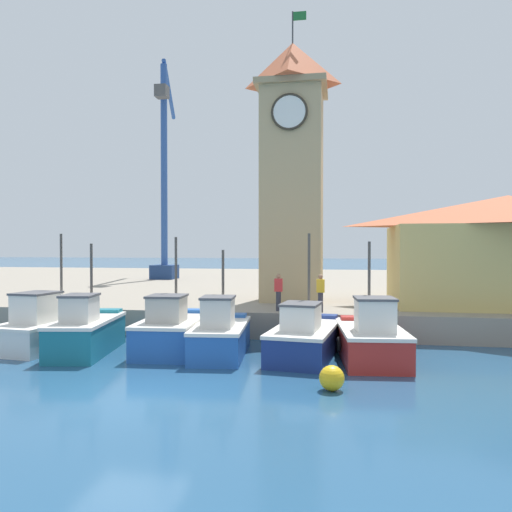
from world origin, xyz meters
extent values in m
plane|color=navy|center=(0.00, 0.00, 0.00)|extent=(300.00, 300.00, 0.00)
cube|color=gray|center=(0.00, 28.80, 0.57)|extent=(120.00, 40.00, 1.13)
cube|color=silver|center=(-6.03, 6.12, 0.48)|extent=(2.59, 5.09, 0.96)
cube|color=silver|center=(-5.80, 8.30, 1.08)|extent=(1.82, 0.79, 0.24)
cube|color=silver|center=(-6.03, 6.12, 1.01)|extent=(2.65, 5.16, 0.12)
cube|color=silver|center=(-6.13, 5.27, 1.60)|extent=(1.39, 1.59, 1.06)
cube|color=#4C4C51|center=(-6.13, 5.27, 2.17)|extent=(1.48, 1.68, 0.08)
cylinder|color=#4C4742|center=(-5.97, 6.73, 2.76)|extent=(0.10, 0.10, 3.39)
torus|color=black|center=(-7.12, 6.48, 0.48)|extent=(0.18, 0.53, 0.52)
cube|color=#196B7F|center=(-3.99, 5.12, 0.58)|extent=(2.33, 4.33, 1.16)
cube|color=#196B7F|center=(-4.27, 6.91, 1.28)|extent=(1.53, 0.82, 0.24)
cube|color=silver|center=(-3.99, 5.12, 1.21)|extent=(2.40, 4.40, 0.12)
cube|color=beige|center=(-3.88, 4.41, 1.72)|extent=(1.21, 1.38, 0.90)
cube|color=#4C4C51|center=(-3.88, 4.41, 2.21)|extent=(1.30, 1.47, 0.08)
cylinder|color=#4C4742|center=(-4.07, 5.63, 2.66)|extent=(0.10, 0.10, 2.78)
torus|color=black|center=(-4.94, 5.18, 0.58)|extent=(0.20, 0.53, 0.52)
cube|color=#2356A8|center=(-0.97, 5.95, 0.56)|extent=(2.29, 4.30, 1.12)
cube|color=#2356A8|center=(-1.09, 7.78, 1.24)|extent=(1.75, 0.71, 0.24)
cube|color=silver|center=(-0.97, 5.95, 1.17)|extent=(2.35, 4.37, 0.12)
cube|color=#B2ADA3|center=(-0.93, 5.22, 1.67)|extent=(1.29, 1.33, 0.88)
cube|color=#4C4C51|center=(-0.93, 5.22, 2.15)|extent=(1.38, 1.41, 0.08)
cylinder|color=#4C4742|center=(-1.01, 6.47, 2.77)|extent=(0.10, 0.10, 3.08)
torus|color=black|center=(-2.08, 6.08, 0.56)|extent=(0.15, 0.53, 0.52)
cube|color=#2356A8|center=(0.98, 5.61, 0.52)|extent=(2.09, 4.26, 1.03)
cube|color=#2356A8|center=(0.82, 7.42, 1.15)|extent=(1.52, 0.73, 0.24)
cube|color=silver|center=(0.98, 5.61, 1.08)|extent=(2.16, 4.33, 0.12)
cube|color=beige|center=(1.05, 4.89, 1.64)|extent=(1.14, 1.33, 0.99)
cube|color=#4C4C51|center=(1.05, 4.89, 2.17)|extent=(1.23, 1.41, 0.08)
cylinder|color=#4C4742|center=(0.93, 6.13, 2.48)|extent=(0.10, 0.10, 2.68)
torus|color=black|center=(0.02, 5.73, 0.52)|extent=(0.17, 0.53, 0.52)
cube|color=navy|center=(4.02, 5.97, 0.49)|extent=(2.53, 5.04, 0.98)
cube|color=navy|center=(4.29, 8.12, 1.10)|extent=(1.72, 0.80, 0.24)
cube|color=silver|center=(4.02, 5.97, 1.03)|extent=(2.59, 5.10, 0.12)
cube|color=silver|center=(3.92, 5.13, 1.51)|extent=(1.34, 1.58, 0.84)
cube|color=#4C4C51|center=(3.92, 5.13, 1.98)|extent=(1.43, 1.67, 0.08)
cylinder|color=#4C4742|center=(4.10, 6.57, 2.76)|extent=(0.10, 0.10, 3.33)
torus|color=black|center=(3.00, 6.34, 0.49)|extent=(0.18, 0.53, 0.52)
cube|color=#AD2823|center=(6.30, 5.62, 0.52)|extent=(2.41, 4.32, 1.04)
cube|color=#AD2823|center=(6.12, 7.43, 1.16)|extent=(1.77, 0.76, 0.24)
cube|color=silver|center=(6.30, 5.62, 1.09)|extent=(2.47, 4.38, 0.12)
cube|color=silver|center=(6.37, 4.90, 1.67)|extent=(1.33, 1.35, 1.04)
cube|color=#4C4C51|center=(6.37, 4.90, 2.23)|extent=(1.41, 1.44, 0.08)
cylinder|color=#4C4742|center=(6.25, 6.14, 2.63)|extent=(0.10, 0.10, 2.97)
torus|color=black|center=(5.19, 5.72, 0.52)|extent=(0.17, 0.53, 0.52)
cube|color=tan|center=(2.77, 13.91, 6.52)|extent=(3.05, 3.05, 10.78)
cube|color=#9C865F|center=(2.77, 13.91, 12.06)|extent=(3.55, 3.55, 0.30)
pyramid|color=#C1603D|center=(2.77, 13.91, 13.33)|extent=(3.55, 3.55, 2.22)
cylinder|color=white|center=(2.77, 12.33, 10.48)|extent=(1.68, 0.12, 1.68)
torus|color=#332D23|center=(2.77, 12.29, 10.48)|extent=(1.80, 0.12, 1.80)
cylinder|color=#3F3F3F|center=(2.77, 13.91, 15.24)|extent=(0.08, 0.08, 1.60)
cube|color=#1E662D|center=(3.12, 13.91, 15.79)|extent=(0.70, 0.04, 0.44)
cube|color=tan|center=(13.04, 13.31, 3.03)|extent=(10.56, 6.12, 3.79)
pyramid|color=#C1603D|center=(13.04, 13.31, 5.64)|extent=(10.96, 6.52, 1.43)
cube|color=navy|center=(-9.75, 29.10, 1.73)|extent=(2.00, 2.00, 1.20)
cylinder|color=#284C93|center=(-9.75, 29.10, 10.93)|extent=(0.56, 0.56, 17.19)
cylinder|color=#284C93|center=(-10.61, 32.87, 18.42)|extent=(2.11, 7.75, 3.27)
cube|color=#4C4C4C|center=(-9.46, 27.82, 16.81)|extent=(1.00, 1.00, 1.00)
sphere|color=gold|center=(5.02, 1.78, 0.35)|extent=(0.69, 0.69, 0.69)
cylinder|color=#33333D|center=(4.41, 9.44, 1.56)|extent=(0.22, 0.22, 0.85)
cube|color=gold|center=(4.41, 9.44, 2.26)|extent=(0.34, 0.22, 0.56)
sphere|color=#9E7051|center=(4.41, 9.44, 2.65)|extent=(0.20, 0.20, 0.20)
cylinder|color=#33333D|center=(2.59, 9.57, 1.56)|extent=(0.22, 0.22, 0.85)
cube|color=red|center=(2.59, 9.57, 2.26)|extent=(0.34, 0.22, 0.56)
sphere|color=#9E7051|center=(2.59, 9.57, 2.65)|extent=(0.20, 0.20, 0.20)
camera|label=1|loc=(5.25, -11.92, 3.95)|focal=35.00mm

